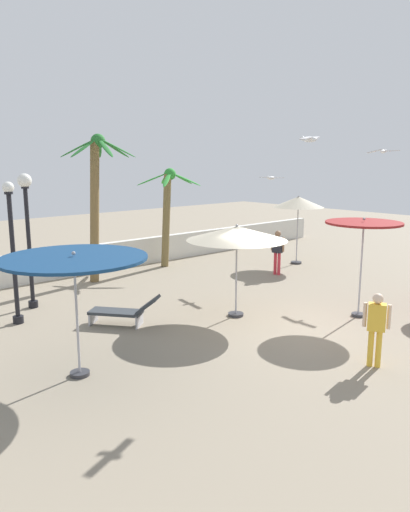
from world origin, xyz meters
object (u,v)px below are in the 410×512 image
patio_umbrella_1 (298,203)px  lounge_chair_0 (124,311)px  lamp_post_2 (13,249)px  patio_umbrella_3 (74,262)px  patio_umbrella_2 (364,228)px  patio_umbrella_0 (237,234)px  guest_1 (376,323)px  palm_tree_0 (96,190)px  lamp_post_0 (27,222)px  seagull_0 (383,151)px  palm_tree_1 (168,205)px  seagull_2 (271,178)px  seagull_1 (309,139)px  guest_0 (278,248)px

patio_umbrella_1 → lounge_chair_0: patio_umbrella_1 is taller
lamp_post_2 → lounge_chair_0: bearing=-45.5°
patio_umbrella_3 → patio_umbrella_2: bearing=-12.8°
patio_umbrella_0 → patio_umbrella_2: patio_umbrella_2 is taller
patio_umbrella_2 → guest_1: bearing=-144.0°
patio_umbrella_0 → palm_tree_0: palm_tree_0 is taller
palm_tree_0 → lounge_chair_0: (-2.01, -4.80, -2.87)m
patio_umbrella_3 → palm_tree_0: size_ratio=0.55×
patio_umbrella_1 → lamp_post_0: (-10.90, 1.37, -0.02)m
patio_umbrella_2 → lamp_post_0: size_ratio=0.71×
patio_umbrella_2 → guest_1: (-2.82, -2.05, -1.54)m
lamp_post_2 → seagull_0: size_ratio=3.23×
palm_tree_1 → patio_umbrella_3: bearing=-137.7°
seagull_2 → lamp_post_2: bearing=173.9°
guest_1 → seagull_0: (6.87, 3.80, 3.65)m
patio_umbrella_0 → patio_umbrella_1: (6.99, 3.25, 0.24)m
palm_tree_1 → lamp_post_0: 6.88m
patio_umbrella_2 → seagull_2: seagull_2 is taller
palm_tree_0 → lamp_post_0: (-3.15, -1.60, -0.70)m
seagull_2 → patio_umbrella_1: bearing=15.6°
patio_umbrella_1 → palm_tree_0: size_ratio=0.55×
patio_umbrella_3 → lounge_chair_0: size_ratio=1.57×
patio_umbrella_3 → lamp_post_2: bearing=85.3°
lounge_chair_0 → seagull_1: seagull_1 is taller
patio_umbrella_1 → lamp_post_2: lamp_post_2 is taller
patio_umbrella_2 → palm_tree_1: (0.15, 8.88, 0.02)m
lamp_post_2 → patio_umbrella_1: bearing=-1.2°
patio_umbrella_2 → palm_tree_1: bearing=89.0°
patio_umbrella_1 → guest_0: bearing=-160.7°
lounge_chair_0 → guest_0: size_ratio=1.07×
palm_tree_0 → lounge_chair_0: size_ratio=2.86×
patio_umbrella_1 → guest_1: (-7.27, -7.63, -1.62)m
patio_umbrella_3 → palm_tree_1: (7.84, 7.14, 0.16)m
guest_0 → patio_umbrella_0: bearing=-152.6°
lamp_post_2 → seagull_2: size_ratio=3.12×
patio_umbrella_0 → seagull_1: size_ratio=2.47×
patio_umbrella_3 → guest_1: bearing=-38.0°
seagull_2 → patio_umbrella_2: bearing=-110.3°
guest_0 → seagull_2: seagull_2 is taller
patio_umbrella_1 → palm_tree_1: size_ratio=0.72×
patio_umbrella_2 → lamp_post_0: lamp_post_0 is taller
seagull_0 → patio_umbrella_3: bearing=-179.9°
lamp_post_0 → seagull_0: (10.50, -5.19, 2.05)m
patio_umbrella_3 → palm_tree_0: palm_tree_0 is taller
palm_tree_0 → seagull_0: palm_tree_0 is taller
palm_tree_0 → seagull_1: palm_tree_0 is taller
patio_umbrella_1 → patio_umbrella_3: 12.72m
palm_tree_0 → lamp_post_0: palm_tree_0 is taller
patio_umbrella_2 → seagull_2: bearing=69.7°
guest_1 → seagull_2: size_ratio=1.33×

